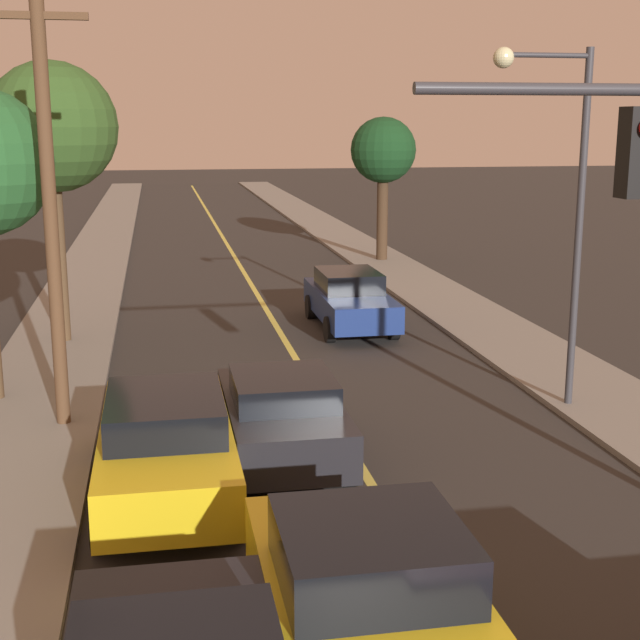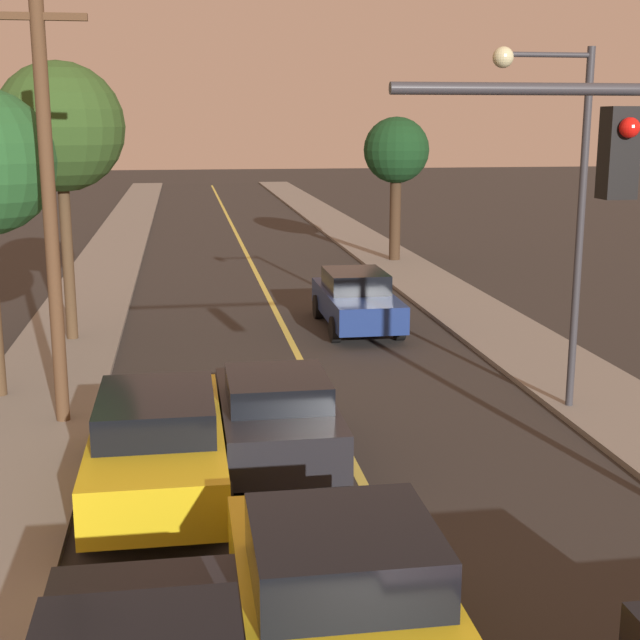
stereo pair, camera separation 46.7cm
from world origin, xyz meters
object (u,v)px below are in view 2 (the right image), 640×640
object	(u,v)px
car_near_lane_front	(341,600)
car_outer_lane_second	(158,442)
car_near_lane_second	(277,416)
streetlamp_right	(559,179)
car_far_oncoming	(356,300)
tree_right_near	(396,153)
utility_pole_left	(49,201)
tree_left_near	(60,128)

from	to	relation	value
car_near_lane_front	car_outer_lane_second	size ratio (longest dim) A/B	0.82
car_near_lane_second	streetlamp_right	world-z (taller)	streetlamp_right
car_far_oncoming	tree_right_near	bearing A→B (deg)	-108.51
car_near_lane_front	streetlamp_right	world-z (taller)	streetlamp_right
car_near_lane_second	utility_pole_left	bearing A→B (deg)	148.48
tree_right_near	utility_pole_left	bearing A→B (deg)	-120.32
tree_right_near	streetlamp_right	bearing A→B (deg)	-94.46
car_outer_lane_second	tree_right_near	distance (m)	22.82
car_near_lane_second	car_far_oncoming	distance (m)	9.49
tree_left_near	streetlamp_right	bearing A→B (deg)	-36.15
tree_right_near	car_outer_lane_second	bearing A→B (deg)	-112.10
car_outer_lane_second	streetlamp_right	size ratio (longest dim) A/B	0.74
car_near_lane_front	car_near_lane_second	bearing A→B (deg)	90.00
car_near_lane_front	car_near_lane_second	distance (m)	5.85
car_near_lane_front	car_outer_lane_second	xyz separation A→B (m)	(-1.84, 4.69, -0.01)
car_near_lane_second	tree_right_near	bearing A→B (deg)	71.39
utility_pole_left	tree_left_near	xyz separation A→B (m)	(-0.55, 6.29, 1.16)
car_near_lane_front	utility_pole_left	distance (m)	9.38
car_near_lane_front	car_near_lane_second	size ratio (longest dim) A/B	1.01
car_outer_lane_second	streetlamp_right	world-z (taller)	streetlamp_right
car_near_lane_front	utility_pole_left	xyz separation A→B (m)	(-3.61, 8.06, 3.16)
car_far_oncoming	tree_left_near	bearing A→B (deg)	3.82
car_far_oncoming	utility_pole_left	size ratio (longest dim) A/B	0.60
car_near_lane_second	car_outer_lane_second	xyz separation A→B (m)	(-1.84, -1.15, 0.09)
streetlamp_right	tree_right_near	world-z (taller)	streetlamp_right
car_near_lane_front	streetlamp_right	size ratio (longest dim) A/B	0.60
car_outer_lane_second	streetlamp_right	bearing A→B (deg)	21.52
car_outer_lane_second	tree_left_near	bearing A→B (deg)	103.48
car_near_lane_front	car_far_oncoming	world-z (taller)	car_near_lane_front
car_outer_lane_second	tree_right_near	size ratio (longest dim) A/B	0.89
car_near_lane_second	utility_pole_left	xyz separation A→B (m)	(-3.61, 2.21, 3.27)
car_near_lane_front	car_outer_lane_second	distance (m)	5.04
utility_pole_left	tree_right_near	xyz separation A→B (m)	(10.27, 17.55, 0.17)
car_outer_lane_second	tree_left_near	xyz separation A→B (m)	(-2.32, 9.66, 4.33)
car_far_oncoming	car_near_lane_front	bearing A→B (deg)	78.38
car_outer_lane_second	tree_right_near	world-z (taller)	tree_right_near
car_far_oncoming	tree_left_near	distance (m)	8.45
car_near_lane_front	tree_left_near	bearing A→B (deg)	106.14
car_near_lane_second	streetlamp_right	size ratio (longest dim) A/B	0.60
tree_left_near	tree_right_near	world-z (taller)	tree_left_near
tree_left_near	tree_right_near	xyz separation A→B (m)	(10.81, 11.26, -0.99)
car_outer_lane_second	utility_pole_left	distance (m)	4.95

